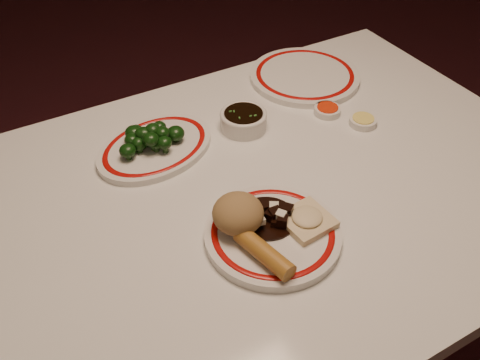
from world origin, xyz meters
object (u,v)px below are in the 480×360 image
dining_table (279,211)px  broccoli_plate (155,147)px  stirfry_heap (270,215)px  rice_mound (238,213)px  soy_bowl (243,121)px  main_plate (273,234)px  spring_roll (264,253)px  fried_wonton (307,219)px  broccoli_pile (150,137)px

dining_table → broccoli_plate: size_ratio=3.77×
stirfry_heap → broccoli_plate: 0.33m
rice_mound → soy_bowl: size_ratio=0.89×
main_plate → spring_roll: size_ratio=2.30×
dining_table → rice_mound: size_ratio=12.81×
dining_table → fried_wonton: fried_wonton is taller
broccoli_pile → main_plate: bearing=-74.8°
fried_wonton → main_plate: bearing=168.4°
spring_roll → fried_wonton: spring_roll is taller
broccoli_pile → soy_bowl: (0.22, -0.02, -0.02)m
broccoli_pile → soy_bowl: size_ratio=1.42×
dining_table → soy_bowl: bearing=83.6°
main_plate → fried_wonton: 0.07m
rice_mound → broccoli_plate: rice_mound is taller
broccoli_pile → soy_bowl: bearing=-5.7°
fried_wonton → stirfry_heap: stirfry_heap is taller
soy_bowl → fried_wonton: bearing=-100.2°
dining_table → broccoli_pile: 0.32m
stirfry_heap → broccoli_pile: size_ratio=0.75×
fried_wonton → broccoli_pile: 0.39m
spring_roll → rice_mound: bearing=78.1°
spring_roll → broccoli_pile: broccoli_pile is taller
broccoli_pile → stirfry_heap: bearing=-71.7°
broccoli_plate → dining_table: bearing=-49.0°
fried_wonton → soy_bowl: same height
rice_mound → dining_table: bearing=29.9°
main_plate → broccoli_plate: main_plate is taller
main_plate → soy_bowl: 0.35m
stirfry_heap → broccoli_pile: bearing=108.3°
main_plate → rice_mound: bearing=139.4°
fried_wonton → broccoli_plate: (-0.15, 0.36, -0.02)m
dining_table → broccoli_pile: (-0.20, 0.22, 0.13)m
main_plate → broccoli_pile: broccoli_pile is taller
rice_mound → spring_roll: bearing=-89.8°
main_plate → broccoli_plate: (-0.08, 0.35, -0.00)m
broccoli_plate → broccoli_pile: 0.03m
dining_table → fried_wonton: size_ratio=12.90×
rice_mound → stirfry_heap: 0.07m
spring_roll → broccoli_pile: (-0.05, 0.39, 0.01)m
stirfry_heap → broccoli_plate: (-0.10, 0.32, -0.02)m
fried_wonton → broccoli_plate: bearing=112.5°
broccoli_plate → soy_bowl: bearing=-6.2°
stirfry_heap → dining_table: bearing=47.3°
spring_roll → soy_bowl: bearing=52.8°
stirfry_heap → broccoli_plate: size_ratio=0.35×
dining_table → rice_mound: (-0.15, -0.09, 0.14)m
dining_table → soy_bowl: 0.22m
dining_table → main_plate: size_ratio=4.28×
broccoli_plate → broccoli_pile: bearing=-173.2°
spring_roll → fried_wonton: (0.11, 0.03, -0.01)m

